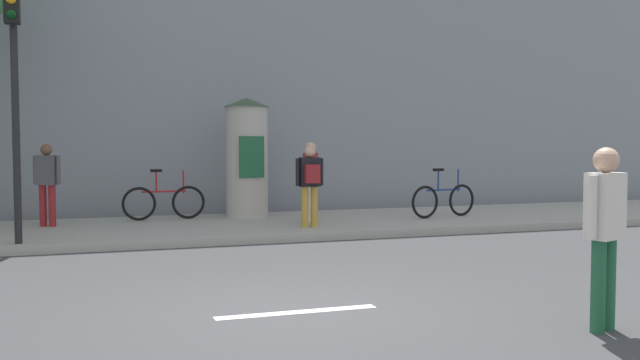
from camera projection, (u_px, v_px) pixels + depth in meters
name	position (u px, v px, depth m)	size (l,w,h in m)	color
ground_plane	(297.00, 312.00, 7.59)	(80.00, 80.00, 0.00)	#38383A
sidewalk_curb	(198.00, 228.00, 14.21)	(36.00, 4.00, 0.15)	#9E9B93
lane_markings	(297.00, 312.00, 7.59)	(25.80, 0.16, 0.01)	silver
building_backdrop	(168.00, 23.00, 18.67)	(36.00, 5.00, 9.94)	gray
traffic_light	(14.00, 66.00, 11.36)	(0.24, 0.45, 4.33)	black
poster_column	(247.00, 157.00, 15.62)	(1.02, 1.02, 2.65)	#B2ADA3
pedestrian_with_bag	(605.00, 224.00, 6.79)	(0.54, 0.37, 1.79)	#1E5938
pedestrian_tallest	(47.00, 179.00, 13.89)	(0.52, 0.39, 1.64)	maroon
pedestrian_in_light_jacket	(311.00, 176.00, 14.74)	(0.41, 0.49, 1.67)	silver
pedestrian_in_red_top	(310.00, 180.00, 13.75)	(0.57, 0.38, 1.59)	#B78C33
bicycle_leaning	(444.00, 200.00, 15.59)	(1.74, 0.42, 1.09)	black
bicycle_upright	(164.00, 202.00, 15.10)	(1.77, 0.13, 1.09)	black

